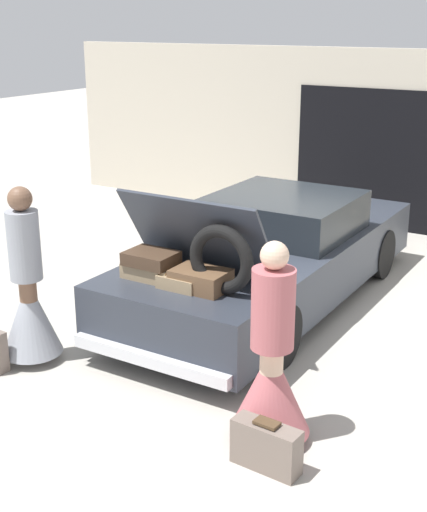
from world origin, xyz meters
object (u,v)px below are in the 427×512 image
(car, at_px, (272,255))
(suitcase_beside_right_person, at_px, (266,446))
(person_right, at_px, (271,372))
(person_left, at_px, (29,300))

(car, height_order, suitcase_beside_right_person, car)
(car, xyz_separation_m, person_right, (1.32, -2.62, 0.01))
(car, distance_m, person_right, 2.94)
(suitcase_beside_right_person, bearing_deg, person_right, 113.17)
(person_left, bearing_deg, car, 139.83)
(car, xyz_separation_m, suitcase_beside_right_person, (1.48, -2.99, -0.40))
(person_right, distance_m, suitcase_beside_right_person, 0.57)
(car, bearing_deg, person_left, -117.11)
(person_left, xyz_separation_m, person_right, (2.65, -0.03, -0.04))
(car, height_order, person_right, person_right)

